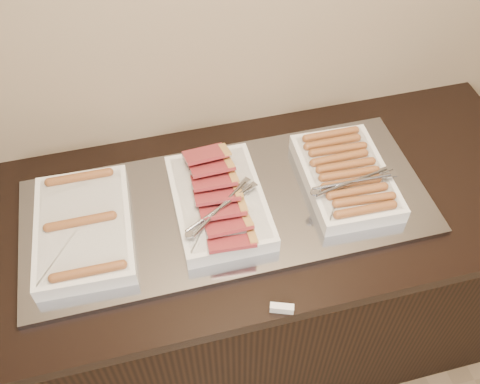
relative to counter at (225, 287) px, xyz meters
The scene contains 6 objects.
counter is the anchor object (origin of this frame).
warming_tray 0.46m from the counter, ahead, with size 1.20×0.50×0.02m, color #90939D.
dish_left 0.63m from the counter, behind, with size 0.28×0.41×0.07m.
dish_center 0.50m from the counter, 156.22° to the right, with size 0.27×0.41×0.09m.
dish_right 0.63m from the counter, ahead, with size 0.27×0.38×0.08m.
label_holder 0.59m from the counter, 78.17° to the right, with size 0.06×0.02×0.02m, color silver.
Camera 1 is at (-0.19, 1.16, 2.15)m, focal length 40.00 mm.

